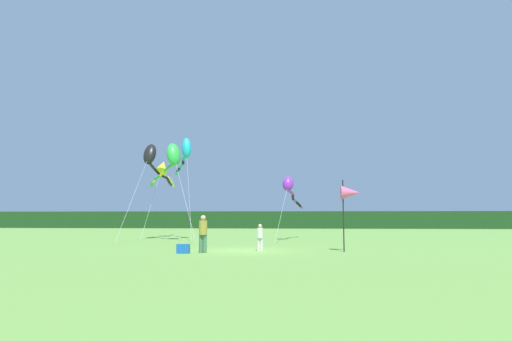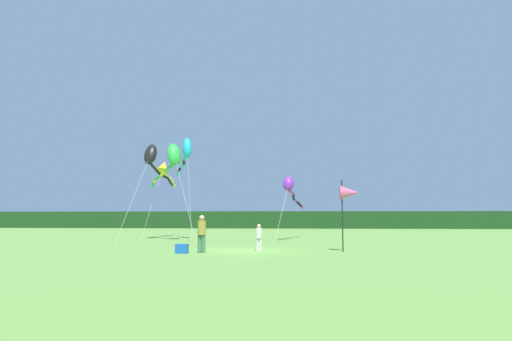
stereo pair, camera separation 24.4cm
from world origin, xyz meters
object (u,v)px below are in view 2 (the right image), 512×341
at_px(kite_cyan, 186,151).
at_px(kite_yellow, 164,168).
at_px(kite_green, 172,158).
at_px(kite_purple, 290,188).
at_px(cooler_box, 182,249).
at_px(person_adult, 202,232).
at_px(kite_black, 153,158).
at_px(person_child, 259,236).
at_px(banner_flag_pole, 349,193).

relative_size(kite_cyan, kite_yellow, 0.98).
bearing_deg(kite_yellow, kite_green, -67.28).
bearing_deg(kite_purple, cooler_box, -111.32).
distance_m(person_adult, kite_green, 12.01).
height_order(kite_green, kite_black, kite_black).
height_order(person_child, kite_cyan, kite_cyan).
height_order(cooler_box, kite_black, kite_black).
xyz_separation_m(cooler_box, kite_black, (-5.59, 12.02, 5.87)).
xyz_separation_m(person_adult, person_child, (2.57, 1.44, -0.24)).
relative_size(person_child, banner_flag_pole, 0.38).
distance_m(person_adult, kite_yellow, 17.11).
relative_size(person_adult, person_child, 1.33).
bearing_deg(person_adult, kite_green, 114.01).
xyz_separation_m(person_adult, kite_cyan, (-3.85, 11.65, 5.64)).
bearing_deg(kite_purple, kite_cyan, -179.15).
height_order(banner_flag_pole, kite_purple, kite_purple).
bearing_deg(kite_cyan, person_adult, -71.73).
bearing_deg(kite_yellow, kite_purple, -17.48).
relative_size(kite_cyan, kite_black, 0.77).
bearing_deg(kite_cyan, kite_green, -110.58).
relative_size(person_child, kite_yellow, 0.17).
bearing_deg(banner_flag_pole, kite_yellow, 134.58).
distance_m(banner_flag_pole, kite_cyan, 15.45).
xyz_separation_m(person_adult, kite_yellow, (-6.58, 15.07, 4.72)).
distance_m(cooler_box, kite_cyan, 13.97).
height_order(person_adult, cooler_box, person_adult).
distance_m(kite_green, kite_black, 2.54).
relative_size(person_adult, kite_yellow, 0.22).
bearing_deg(cooler_box, banner_flag_pole, 12.32).
bearing_deg(kite_yellow, banner_flag_pole, -45.42).
xyz_separation_m(banner_flag_pole, kite_green, (-11.44, 8.70, 3.05)).
bearing_deg(banner_flag_pole, cooler_box, -167.68).
height_order(person_adult, kite_black, kite_black).
bearing_deg(person_adult, person_child, 29.23).
relative_size(cooler_box, kite_purple, 0.06).
relative_size(banner_flag_pole, kite_green, 0.47).
height_order(kite_cyan, kite_yellow, kite_cyan).
distance_m(kite_purple, kite_yellow, 11.17).
bearing_deg(person_child, banner_flag_pole, -1.62).
relative_size(kite_purple, kite_yellow, 1.15).
height_order(person_adult, kite_green, kite_green).
distance_m(cooler_box, banner_flag_pole, 8.41).
bearing_deg(kite_green, kite_yellow, 112.72).
distance_m(person_adult, cooler_box, 1.20).
bearing_deg(person_adult, banner_flag_pole, 10.64).
bearing_deg(kite_black, kite_purple, 0.81).
height_order(person_child, kite_green, kite_green).
distance_m(cooler_box, kite_black, 14.49).
xyz_separation_m(person_child, cooler_box, (-3.40, -1.83, -0.52)).
bearing_deg(kite_yellow, person_child, -56.15).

